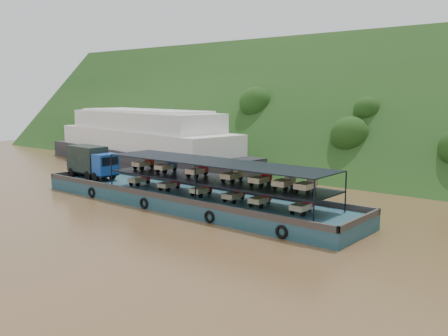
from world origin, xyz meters
The scene contains 4 objects.
ground centered at (0.00, 0.00, 0.00)m, with size 160.00×160.00×0.00m, color brown.
hillside centered at (0.00, 36.00, 0.00)m, with size 140.00×28.00×28.00m, color #163613.
cargo_barge centered at (-4.33, -1.43, 1.18)m, with size 35.00×7.18×4.72m.
passenger_ferry centered at (-27.01, 14.58, 3.54)m, with size 41.39×15.67×8.18m.
Camera 1 is at (29.23, -34.66, 10.54)m, focal length 40.00 mm.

